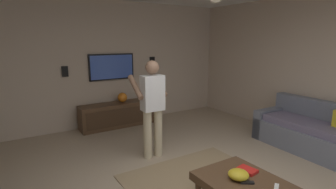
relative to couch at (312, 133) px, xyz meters
name	(u,v)px	position (x,y,z in m)	size (l,w,h in m)	color
wall_back_tv	(104,64)	(3.48, 2.60, 1.10)	(0.10, 6.41, 2.84)	#BCA893
couch	(312,133)	(0.00, 0.00, 0.00)	(1.94, 0.94, 0.87)	slate
coffee_table	(244,189)	(-0.57, 2.41, -0.02)	(1.00, 0.80, 0.40)	#513823
media_console	(118,115)	(3.14, 2.46, -0.04)	(0.45, 1.70, 0.55)	#513823
tv	(112,67)	(3.39, 2.46, 1.04)	(0.05, 1.06, 0.60)	black
person_standing	(152,103)	(1.31, 2.56, 0.61)	(0.54, 0.55, 1.64)	#C6B793
bowl	(238,175)	(-0.51, 2.44, 0.13)	(0.24, 0.24, 0.11)	gold
remote_white	(276,188)	(-0.87, 2.26, 0.09)	(0.15, 0.04, 0.02)	white
remote_black	(247,182)	(-0.63, 2.44, 0.09)	(0.15, 0.04, 0.02)	black
book	(247,170)	(-0.44, 2.23, 0.10)	(0.22, 0.16, 0.04)	red
vase_round	(122,97)	(3.17, 2.31, 0.34)	(0.22, 0.22, 0.22)	orange
wall_speaker_left	(152,61)	(3.40, 1.39, 1.12)	(0.06, 0.12, 0.22)	black
wall_speaker_right	(65,71)	(3.40, 3.48, 0.99)	(0.06, 0.12, 0.22)	black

